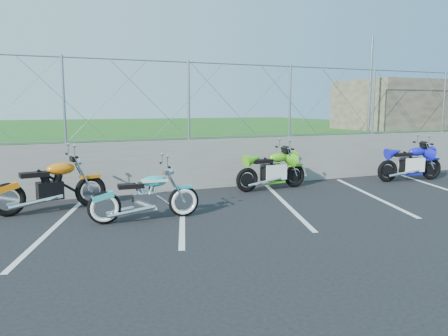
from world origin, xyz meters
name	(u,v)px	position (x,y,z in m)	size (l,w,h in m)	color
ground	(199,227)	(0.00, 0.00, 0.00)	(90.00, 90.00, 0.00)	black
retaining_wall	(152,167)	(0.00, 3.50, 0.65)	(30.00, 0.22, 1.30)	slate
grass_field	(99,139)	(0.00, 13.50, 0.65)	(30.00, 20.00, 1.30)	#1C5115
stone_building	(409,105)	(10.50, 5.50, 2.20)	(5.00, 3.00, 1.80)	brown
chain_link_fence	(150,100)	(0.00, 3.50, 2.30)	(28.00, 0.03, 2.00)	gray
sign_pole	(370,86)	(7.20, 3.90, 2.80)	(0.08, 0.08, 3.00)	gray
parking_lines	(237,209)	(1.20, 1.00, 0.00)	(18.29, 4.31, 0.01)	silver
cruiser_turquoise	(146,198)	(-0.76, 0.82, 0.42)	(2.12, 0.67, 1.05)	black
naked_orange	(52,188)	(-2.37, 2.32, 0.49)	(2.28, 0.77, 1.14)	black
sportbike_green	(273,172)	(2.97, 2.60, 0.47)	(2.10, 0.75, 1.09)	black
sportbike_blue	(411,164)	(7.34, 2.21, 0.48)	(2.13, 0.76, 1.11)	black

